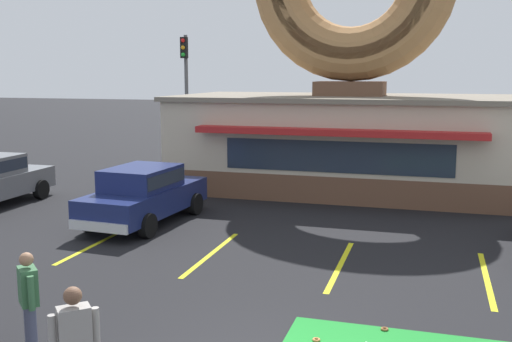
% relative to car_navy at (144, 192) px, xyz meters
% --- Properties ---
extents(donut_shop_building, '(12.30, 6.75, 10.96)m').
position_rel_car_navy_xyz_m(donut_shop_building, '(4.73, 6.77, 2.87)').
color(donut_shop_building, brown).
rests_on(donut_shop_building, ground).
extents(mini_donut_near_left, '(0.13, 0.13, 0.04)m').
position_rel_car_navy_xyz_m(mini_donut_near_left, '(6.04, -6.07, -0.82)').
color(mini_donut_near_left, '#D17F47').
rests_on(mini_donut_near_left, putting_mat).
extents(mini_donut_mid_left, '(0.13, 0.13, 0.04)m').
position_rel_car_navy_xyz_m(mini_donut_mid_left, '(7.03, -5.37, -0.82)').
color(mini_donut_mid_left, brown).
rests_on(mini_donut_mid_left, putting_mat).
extents(car_navy, '(2.20, 4.66, 1.60)m').
position_rel_car_navy_xyz_m(car_navy, '(0.00, 0.00, 0.00)').
color(car_navy, navy).
rests_on(car_navy, ground).
extents(pedestrian_hooded_kid, '(0.46, 0.44, 1.56)m').
position_rel_car_navy_xyz_m(pedestrian_hooded_kid, '(2.01, -7.62, -0.02)').
color(pedestrian_hooded_kid, '#474C66').
rests_on(pedestrian_hooded_kid, ground).
extents(trash_bin, '(0.57, 0.57, 0.97)m').
position_rel_car_navy_xyz_m(trash_bin, '(-0.89, 4.32, -0.37)').
color(trash_bin, '#232833').
rests_on(trash_bin, ground).
extents(traffic_light_pole, '(0.28, 0.47, 5.80)m').
position_rel_car_navy_xyz_m(traffic_light_pole, '(-2.92, 9.90, 2.84)').
color(traffic_light_pole, '#595B60').
rests_on(traffic_light_pole, ground).
extents(parking_stripe_far_left, '(0.12, 3.60, 0.01)m').
position_rel_car_navy_xyz_m(parking_stripe_far_left, '(-0.18, -2.17, -0.87)').
color(parking_stripe_far_left, yellow).
rests_on(parking_stripe_far_left, ground).
extents(parking_stripe_left, '(0.12, 3.60, 0.01)m').
position_rel_car_navy_xyz_m(parking_stripe_left, '(2.82, -2.17, -0.87)').
color(parking_stripe_left, yellow).
rests_on(parking_stripe_left, ground).
extents(parking_stripe_mid_left, '(0.12, 3.60, 0.01)m').
position_rel_car_navy_xyz_m(parking_stripe_mid_left, '(5.82, -2.17, -0.87)').
color(parking_stripe_mid_left, yellow).
rests_on(parking_stripe_mid_left, ground).
extents(parking_stripe_centre, '(0.12, 3.60, 0.01)m').
position_rel_car_navy_xyz_m(parking_stripe_centre, '(8.82, -2.17, -0.87)').
color(parking_stripe_centre, yellow).
rests_on(parking_stripe_centre, ground).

